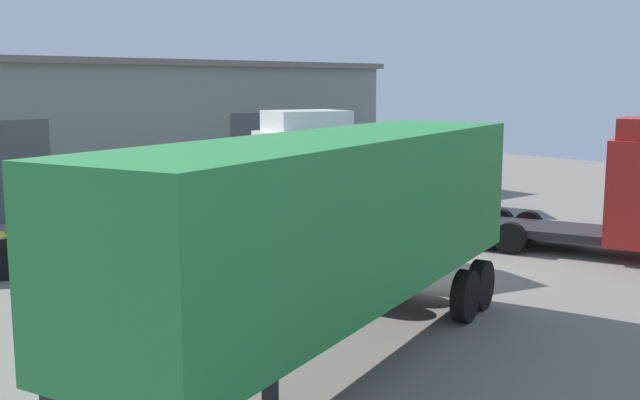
{
  "coord_description": "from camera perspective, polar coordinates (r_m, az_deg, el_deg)",
  "views": [
    {
      "loc": [
        -13.43,
        -12.86,
        4.83
      ],
      "look_at": [
        -0.18,
        3.18,
        1.6
      ],
      "focal_mm": 42.0,
      "sensor_mm": 36.0,
      "label": 1
    }
  ],
  "objects": [
    {
      "name": "oil_drum",
      "position": [
        21.79,
        7.77,
        -2.88
      ],
      "size": [
        0.58,
        0.58,
        0.88
      ],
      "color": "#B22D23",
      "rests_on": "ground_plane"
    },
    {
      "name": "tractor_unit_red",
      "position": [
        22.53,
        23.13,
        0.48
      ],
      "size": [
        4.64,
        6.73,
        3.92
      ],
      "rotation": [
        0.0,
        0.0,
        -1.19
      ],
      "color": "red",
      "rests_on": "ground_plane"
    },
    {
      "name": "delivery_van_green",
      "position": [
        29.57,
        6.02,
        1.94
      ],
      "size": [
        5.43,
        4.83,
        2.39
      ],
      "rotation": [
        0.0,
        0.0,
        2.49
      ],
      "color": "#28843D",
      "rests_on": "ground_plane"
    },
    {
      "name": "container_trailer_green",
      "position": [
        12.53,
        1.29,
        -1.66
      ],
      "size": [
        10.96,
        6.15,
        4.0
      ],
      "rotation": [
        0.0,
        0.0,
        -2.78
      ],
      "color": "#28843D",
      "rests_on": "ground_plane"
    },
    {
      "name": "ground_plane",
      "position": [
        19.21,
        6.5,
        -5.79
      ],
      "size": [
        60.0,
        60.0,
        0.0
      ],
      "primitive_type": "plane",
      "color": "slate"
    },
    {
      "name": "warehouse_building",
      "position": [
        34.34,
        -16.54,
        5.26
      ],
      "size": [
        25.2,
        9.88,
        5.81
      ],
      "color": "gray",
      "rests_on": "ground_plane"
    },
    {
      "name": "tractor_unit_white",
      "position": [
        21.34,
        -1.33,
        0.99
      ],
      "size": [
        3.94,
        6.93,
        4.11
      ],
      "rotation": [
        0.0,
        0.0,
        -1.8
      ],
      "color": "silver",
      "rests_on": "ground_plane"
    }
  ]
}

